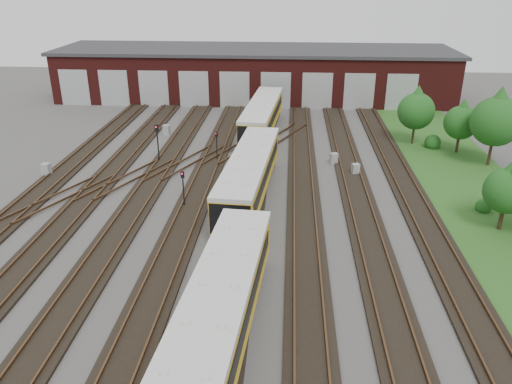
{
  "coord_description": "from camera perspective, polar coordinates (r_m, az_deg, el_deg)",
  "views": [
    {
      "loc": [
        4.78,
        -26.2,
        15.47
      ],
      "look_at": [
        2.69,
        4.04,
        2.0
      ],
      "focal_mm": 35.0,
      "sensor_mm": 36.0,
      "label": 1
    }
  ],
  "objects": [
    {
      "name": "ground",
      "position": [
        30.8,
        -5.55,
        -6.32
      ],
      "size": [
        120.0,
        120.0,
        0.0
      ],
      "primitive_type": "plane",
      "color": "#44423F",
      "rests_on": "ground"
    },
    {
      "name": "track_network",
      "position": [
        31.27,
        -5.69,
        -5.6
      ],
      "size": [
        30.4,
        70.0,
        0.33
      ],
      "color": "black",
      "rests_on": "ground"
    },
    {
      "name": "maintenance_shed",
      "position": [
        67.47,
        -0.18,
        13.48
      ],
      "size": [
        51.0,
        12.5,
        6.35
      ],
      "color": "#491412",
      "rests_on": "ground"
    },
    {
      "name": "grass_verge",
      "position": [
        41.84,
        23.5,
        0.2
      ],
      "size": [
        8.0,
        55.0,
        0.05
      ],
      "primitive_type": "cube",
      "color": "#21501A",
      "rests_on": "ground"
    },
    {
      "name": "metro_train",
      "position": [
        36.13,
        -0.75,
        1.87
      ],
      "size": [
        3.77,
        46.87,
        3.04
      ],
      "rotation": [
        0.0,
        0.0,
        -0.08
      ],
      "color": "black",
      "rests_on": "ground"
    },
    {
      "name": "signal_mast_0",
      "position": [
        44.29,
        -11.2,
        6.04
      ],
      "size": [
        0.31,
        0.29,
        3.4
      ],
      "rotation": [
        0.0,
        0.0,
        -0.14
      ],
      "color": "black",
      "rests_on": "ground"
    },
    {
      "name": "signal_mast_1",
      "position": [
        35.35,
        -8.33,
        0.88
      ],
      "size": [
        0.25,
        0.23,
        2.74
      ],
      "rotation": [
        0.0,
        0.0,
        -0.09
      ],
      "color": "black",
      "rests_on": "ground"
    },
    {
      "name": "signal_mast_2",
      "position": [
        38.69,
        0.12,
        3.18
      ],
      "size": [
        0.25,
        0.23,
        2.72
      ],
      "rotation": [
        0.0,
        0.0,
        -0.22
      ],
      "color": "black",
      "rests_on": "ground"
    },
    {
      "name": "signal_mast_3",
      "position": [
        44.07,
        -4.53,
        5.67
      ],
      "size": [
        0.25,
        0.24,
        2.65
      ],
      "rotation": [
        0.0,
        0.0,
        -0.4
      ],
      "color": "black",
      "rests_on": "ground"
    },
    {
      "name": "relay_cabinet_0",
      "position": [
        44.34,
        -22.84,
        2.35
      ],
      "size": [
        0.72,
        0.63,
        1.1
      ],
      "primitive_type": "cube",
      "rotation": [
        0.0,
        0.0,
        -0.12
      ],
      "color": "#979A9C",
      "rests_on": "ground"
    },
    {
      "name": "relay_cabinet_1",
      "position": [
        52.36,
        -10.18,
        6.99
      ],
      "size": [
        0.71,
        0.62,
        1.04
      ],
      "primitive_type": "cube",
      "rotation": [
        0.0,
        0.0,
        -0.17
      ],
      "color": "#979A9C",
      "rests_on": "ground"
    },
    {
      "name": "relay_cabinet_2",
      "position": [
        34.66,
        -5.03,
        -1.79
      ],
      "size": [
        0.69,
        0.64,
        0.93
      ],
      "primitive_type": "cube",
      "rotation": [
        0.0,
        0.0,
        0.37
      ],
      "color": "#979A9C",
      "rests_on": "ground"
    },
    {
      "name": "relay_cabinet_3",
      "position": [
        44.0,
        8.89,
        3.77
      ],
      "size": [
        0.72,
        0.65,
        1.0
      ],
      "primitive_type": "cube",
      "rotation": [
        0.0,
        0.0,
        0.28
      ],
      "color": "#979A9C",
      "rests_on": "ground"
    },
    {
      "name": "relay_cabinet_4",
      "position": [
        41.94,
        11.3,
        2.54
      ],
      "size": [
        0.68,
        0.61,
        0.97
      ],
      "primitive_type": "cube",
      "rotation": [
        0.0,
        0.0,
        0.24
      ],
      "color": "#979A9C",
      "rests_on": "ground"
    },
    {
      "name": "tree_0",
      "position": [
        50.2,
        17.89,
        9.25
      ],
      "size": [
        3.47,
        3.47,
        5.76
      ],
      "color": "#312416",
      "rests_on": "ground"
    },
    {
      "name": "tree_1",
      "position": [
        49.15,
        22.46,
        7.76
      ],
      "size": [
        3.07,
        3.07,
        5.08
      ],
      "color": "#312416",
      "rests_on": "ground"
    },
    {
      "name": "tree_2",
      "position": [
        46.53,
        25.87,
        7.87
      ],
      "size": [
        4.18,
        4.18,
        6.93
      ],
      "color": "#312416",
      "rests_on": "ground"
    },
    {
      "name": "tree_3",
      "position": [
        35.09,
        26.88,
        0.65
      ],
      "size": [
        2.94,
        2.94,
        4.87
      ],
      "color": "#312416",
      "rests_on": "ground"
    },
    {
      "name": "bush_0",
      "position": [
        38.31,
        24.6,
        -1.28
      ],
      "size": [
        1.09,
        1.09,
        1.09
      ],
      "primitive_type": "sphere",
      "color": "#154B15",
      "rests_on": "ground"
    },
    {
      "name": "bush_1",
      "position": [
        50.47,
        19.58,
        5.6
      ],
      "size": [
        1.51,
        1.51,
        1.51
      ],
      "primitive_type": "sphere",
      "color": "#154B15",
      "rests_on": "ground"
    },
    {
      "name": "bush_2",
      "position": [
        65.04,
        18.82,
        9.71
      ],
      "size": [
        1.71,
        1.71,
        1.71
      ],
      "primitive_type": "sphere",
      "color": "#154B15",
      "rests_on": "ground"
    }
  ]
}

